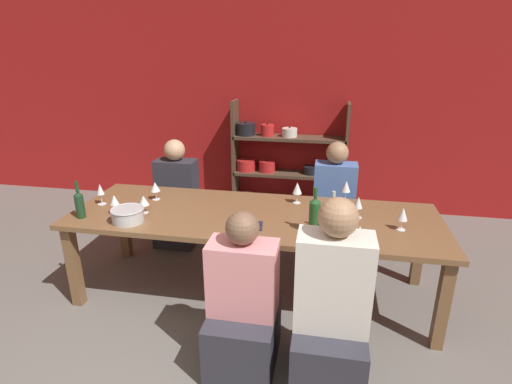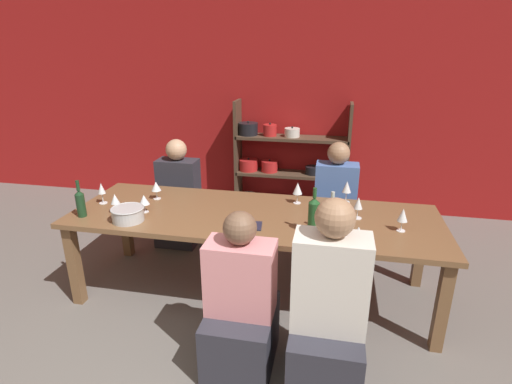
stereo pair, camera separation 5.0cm
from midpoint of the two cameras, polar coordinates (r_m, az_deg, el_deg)
wall_back_red at (r=5.04m, az=2.89°, el=12.98°), size 8.80×0.06×2.70m
shelf_unit at (r=5.00m, az=4.52°, el=3.25°), size 1.39×0.30×1.36m
dining_table at (r=3.18m, az=0.09°, el=-4.32°), size 2.89×0.97×0.73m
mixing_bowl at (r=3.16m, az=-17.40°, el=-2.98°), size 0.25×0.25×0.11m
wine_bottle_green at (r=3.35m, az=-23.40°, el=-1.40°), size 0.07×0.07×0.29m
wine_bottle_dark at (r=2.82m, az=8.74°, el=-3.29°), size 0.08×0.08×0.34m
wine_bottle_amber at (r=2.86m, az=11.22°, el=-3.49°), size 0.08×0.08×0.30m
wine_glass_red_a at (r=3.56m, az=-20.83°, el=0.36°), size 0.07×0.07×0.18m
wine_glass_white_a at (r=2.76m, az=10.42°, el=-4.16°), size 0.07×0.07×0.18m
wine_glass_empty_a at (r=2.71m, az=14.92°, el=-5.62°), size 0.08×0.08×0.14m
wine_glass_red_b at (r=3.35m, az=6.39°, el=0.43°), size 0.08×0.08×0.18m
wine_glass_white_b at (r=3.53m, az=-13.69°, el=0.73°), size 0.08×0.08×0.16m
wine_glass_red_c at (r=3.02m, az=20.68°, el=-3.19°), size 0.07×0.07×0.17m
wine_glass_red_d at (r=3.44m, az=13.25°, el=0.63°), size 0.07×0.07×0.19m
wine_glass_white_c at (r=3.14m, az=14.85°, el=-1.66°), size 0.07×0.07×0.17m
wine_glass_red_e at (r=3.27m, az=-15.28°, el=-1.14°), size 0.08×0.08×0.14m
wine_glass_red_f at (r=2.79m, az=-0.80°, el=-4.28°), size 0.08×0.08×0.14m
wine_glass_white_d at (r=3.30m, az=-19.08°, el=-1.05°), size 0.07×0.07×0.16m
cell_phone at (r=2.94m, az=0.63°, el=-4.87°), size 0.09×0.16×0.01m
person_near_a at (r=2.49m, az=10.75°, el=-17.99°), size 0.42×0.53×1.23m
person_far_a at (r=3.94m, az=11.45°, el=-3.43°), size 0.39×0.49×1.16m
person_near_b at (r=2.64m, az=-1.57°, el=-16.82°), size 0.42×0.53×1.08m
person_far_b at (r=4.29m, az=-10.46°, el=-1.80°), size 0.41×0.52×1.10m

